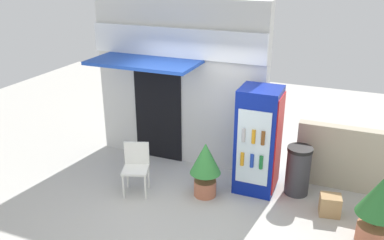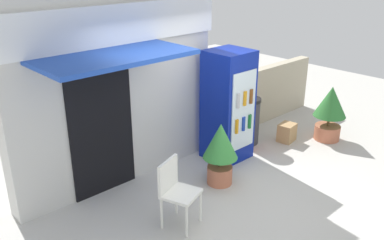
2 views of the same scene
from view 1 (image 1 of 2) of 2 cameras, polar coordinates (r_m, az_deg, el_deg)
The scene contains 9 objects.
ground at distance 6.98m, azimuth -2.18°, elevation -11.85°, with size 16.00×16.00×0.00m, color beige.
storefront_building at distance 7.91m, azimuth -1.90°, elevation 5.49°, with size 3.45×1.35×3.23m.
drink_cooler at distance 7.08m, azimuth 9.36°, elevation -2.90°, with size 0.71×0.73×1.90m.
plastic_chair at distance 7.17m, azimuth -7.91°, elevation -6.19°, with size 0.55×0.54×0.90m.
potted_plant_near_shop at distance 6.94m, azimuth 1.91°, elevation -6.35°, with size 0.54×0.54×1.00m.
potted_plant_curbside at distance 6.40m, azimuth 24.89°, elevation -10.91°, with size 0.61×0.61×1.06m.
trash_bin at distance 7.31m, azimuth 14.77°, elevation -6.91°, with size 0.44×0.44×0.89m.
stone_boundary_wall at distance 7.70m, azimuth 24.45°, elevation -5.57°, with size 2.67×0.20×1.17m, color #B7AD93.
cardboard_box at distance 7.01m, azimuth 18.94°, elevation -11.32°, with size 0.33×0.27×0.35m, color tan.
Camera 1 is at (2.44, -5.29, 3.85)m, focal length 37.70 mm.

